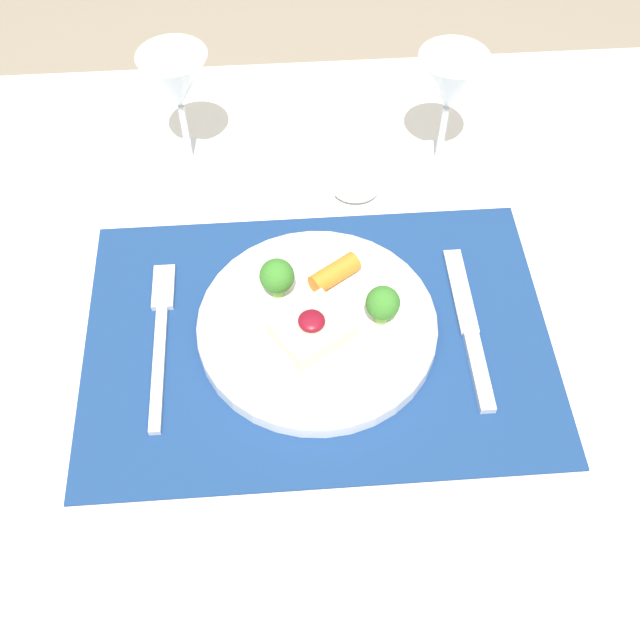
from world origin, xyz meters
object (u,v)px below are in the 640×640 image
Objects in this scene: wine_glass_far at (177,87)px; wine_glass_near at (450,89)px; knife at (471,336)px; fork at (161,331)px; spoon at (342,190)px; dinner_plate at (320,322)px.

wine_glass_near is at bearing -4.69° from wine_glass_far.
knife is 1.34× the size of wine_glass_far.
fork is at bearing 172.28° from knife.
spoon is 0.17m from wine_glass_near.
wine_glass_near is 1.00× the size of wine_glass_far.
wine_glass_near is at bearing 85.75° from knife.
wine_glass_far reaches higher than knife.
knife is at bearing -5.39° from fork.
dinner_plate is 1.31× the size of spoon.
fork is 0.33m from knife.
wine_glass_near is at bearing 24.12° from spoon.
wine_glass_far reaches higher than fork.
spoon is at bearing 42.66° from fork.
dinner_plate is 0.33m from wine_glass_far.
dinner_plate is at bearing 169.62° from knife.
spoon is at bearing 115.22° from knife.
wine_glass_near and wine_glass_far have the same top height.
fork is 1.08× the size of spoon.
knife is 1.34× the size of wine_glass_near.
wine_glass_near is (0.01, 0.28, 0.11)m from knife.
wine_glass_far is (-0.32, 0.03, -0.00)m from wine_glass_near.
dinner_plate is 1.21× the size of knife.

